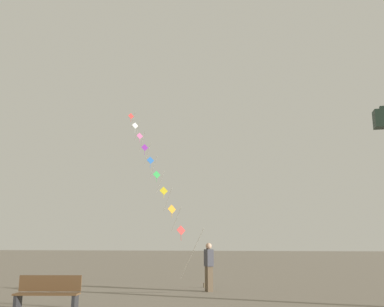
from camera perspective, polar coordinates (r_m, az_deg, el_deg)
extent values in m
plane|color=#756B5B|center=(20.62, 10.91, -16.43)|extent=(160.00, 160.00, 0.00)
cube|color=#1E2D23|center=(10.21, 23.91, 4.22)|extent=(0.28, 0.28, 0.40)
cube|color=beige|center=(10.21, 23.91, 4.22)|extent=(0.19, 0.19, 0.30)
cylinder|color=brown|center=(17.46, 1.62, -17.19)|extent=(0.06, 0.06, 0.18)
cylinder|color=silver|center=(18.60, -0.05, -13.35)|extent=(1.44, 2.24, 2.12)
cylinder|color=silver|center=(20.48, -2.12, -8.79)|extent=(0.73, 1.14, 1.07)
cylinder|color=silver|center=(21.80, -3.27, -6.19)|extent=(0.73, 1.14, 1.07)
cylinder|color=silver|center=(23.18, -4.29, -3.89)|extent=(0.73, 1.14, 1.07)
cylinder|color=silver|center=(24.59, -5.18, -1.84)|extent=(0.73, 1.14, 1.07)
cylinder|color=silver|center=(26.03, -5.97, -0.03)|extent=(0.73, 1.14, 1.07)
cylinder|color=silver|center=(27.51, -6.68, 1.60)|extent=(0.73, 1.14, 1.07)
cylinder|color=silver|center=(29.01, -7.31, 3.05)|extent=(0.73, 1.14, 1.07)
cylinder|color=silver|center=(30.52, -7.89, 4.37)|extent=(0.73, 1.14, 1.07)
cube|color=red|center=(19.83, -1.48, -10.22)|extent=(0.35, 0.29, 0.44)
cylinder|color=red|center=(19.83, -1.48, -11.14)|extent=(0.05, 0.05, 0.30)
cube|color=orange|center=(21.13, -2.72, -7.45)|extent=(0.36, 0.28, 0.44)
cylinder|color=orange|center=(21.11, -2.72, -8.21)|extent=(0.03, 0.04, 0.23)
cube|color=yellow|center=(22.48, -3.80, -5.00)|extent=(0.42, 0.16, 0.44)
cylinder|color=yellow|center=(22.45, -3.81, -5.71)|extent=(0.02, 0.03, 0.23)
cube|color=green|center=(23.88, -4.74, -2.84)|extent=(0.38, 0.25, 0.44)
cylinder|color=green|center=(23.83, -4.76, -3.51)|extent=(0.04, 0.05, 0.24)
cube|color=blue|center=(25.31, -5.58, -0.91)|extent=(0.40, 0.21, 0.44)
cylinder|color=blue|center=(25.25, -5.60, -1.59)|extent=(0.02, 0.03, 0.28)
cube|color=purple|center=(26.77, -6.33, 0.81)|extent=(0.42, 0.18, 0.44)
cylinder|color=purple|center=(26.70, -6.35, 0.14)|extent=(0.02, 0.03, 0.31)
cube|color=pink|center=(28.25, -7.00, 2.35)|extent=(0.38, 0.24, 0.44)
cylinder|color=pink|center=(28.18, -7.02, 1.73)|extent=(0.02, 0.03, 0.29)
cube|color=white|center=(29.76, -7.61, 3.73)|extent=(0.38, 0.25, 0.44)
cylinder|color=white|center=(29.67, -7.63, 3.11)|extent=(0.03, 0.03, 0.33)
cube|color=red|center=(31.29, -8.15, 4.98)|extent=(0.36, 0.27, 0.44)
cylinder|color=red|center=(31.21, -8.17, 4.47)|extent=(0.02, 0.03, 0.25)
cube|color=brown|center=(16.03, 2.27, -16.36)|extent=(0.32, 0.36, 0.90)
cube|color=#3F3F47|center=(15.99, 2.25, -13.76)|extent=(0.40, 0.45, 0.60)
sphere|color=tan|center=(15.98, 2.24, -12.25)|extent=(0.22, 0.22, 0.22)
cylinder|color=#3F3F47|center=(16.19, 1.95, -13.13)|extent=(0.27, 0.38, 0.50)
cube|color=brown|center=(11.83, -18.84, -17.35)|extent=(1.65, 0.69, 0.04)
cube|color=brown|center=(12.00, -18.42, -16.14)|extent=(1.58, 0.32, 0.40)
cube|color=#262628|center=(12.10, -22.30, -18.05)|extent=(0.14, 0.39, 0.45)
cube|color=#262628|center=(11.64, -15.38, -18.77)|extent=(0.14, 0.39, 0.45)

